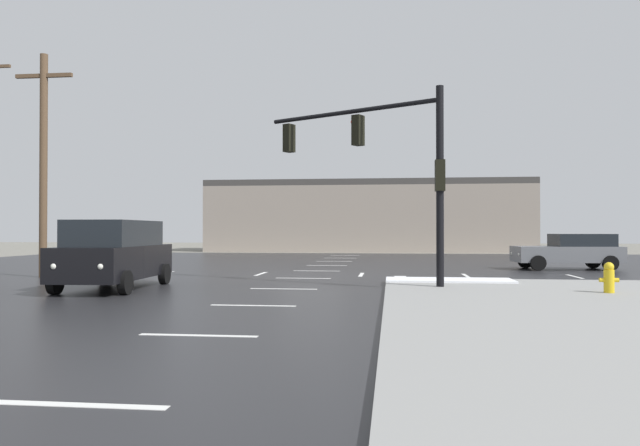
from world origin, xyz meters
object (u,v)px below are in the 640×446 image
object	(u,v)px
sedan_grey	(570,251)
fire_hydrant	(609,277)
sedan_tan	(128,246)
utility_pole_mid	(43,160)
traffic_signal_mast	(386,155)
suv_black	(115,253)

from	to	relation	value
sedan_grey	fire_hydrant	bearing A→B (deg)	74.08
sedan_tan	utility_pole_mid	world-z (taller)	utility_pole_mid
traffic_signal_mast	utility_pole_mid	distance (m)	12.88
traffic_signal_mast	sedan_tan	xyz separation A→B (m)	(-14.94, 14.81, -3.22)
sedan_grey	sedan_tan	distance (m)	23.62
suv_black	utility_pole_mid	size ratio (longest dim) A/B	0.59
fire_hydrant	suv_black	distance (m)	13.80
fire_hydrant	suv_black	world-z (taller)	suv_black
fire_hydrant	sedan_grey	bearing A→B (deg)	78.76
sedan_grey	utility_pole_mid	size ratio (longest dim) A/B	0.56
fire_hydrant	sedan_grey	xyz separation A→B (m)	(2.29, 11.50, 0.32)
suv_black	sedan_tan	bearing A→B (deg)	-159.72
traffic_signal_mast	sedan_grey	world-z (taller)	traffic_signal_mast
utility_pole_mid	sedan_tan	bearing A→B (deg)	100.55
fire_hydrant	utility_pole_mid	bearing A→B (deg)	166.03
fire_hydrant	sedan_tan	size ratio (longest dim) A/B	0.17
traffic_signal_mast	sedan_grey	distance (m)	12.78
fire_hydrant	sedan_grey	size ratio (longest dim) A/B	0.17
sedan_tan	utility_pole_mid	size ratio (longest dim) A/B	0.56
sedan_grey	suv_black	xyz separation A→B (m)	(-16.05, -10.83, 0.24)
sedan_grey	suv_black	size ratio (longest dim) A/B	0.95
traffic_signal_mast	sedan_tan	distance (m)	21.28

